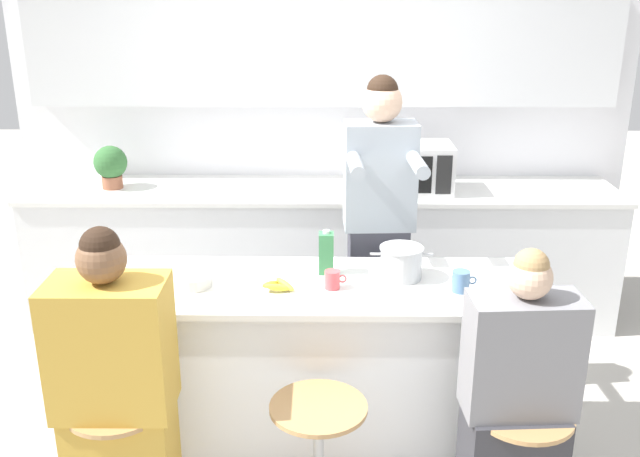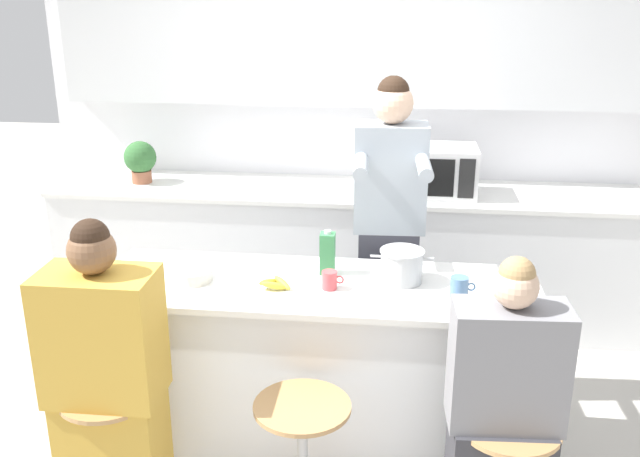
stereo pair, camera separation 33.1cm
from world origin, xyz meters
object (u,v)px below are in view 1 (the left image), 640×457
(person_wrapped_blanket, at_px, (117,400))
(banana_bunch, at_px, (278,285))
(potted_plant, at_px, (111,165))
(coffee_cup_near, at_px, (461,281))
(juice_carton, at_px, (326,253))
(person_seated_near, at_px, (515,416))
(person_cooking, at_px, (378,241))
(kitchen_island, at_px, (320,368))
(fruit_bowl, at_px, (193,280))
(coffee_cup_far, at_px, (333,280))
(microwave, at_px, (410,168))
(cooking_pot, at_px, (401,262))

(person_wrapped_blanket, xyz_separation_m, banana_bunch, (0.62, 0.51, 0.28))
(potted_plant, bearing_deg, person_wrapped_blanket, -74.35)
(coffee_cup_near, distance_m, juice_carton, 0.65)
(person_seated_near, height_order, coffee_cup_near, person_seated_near)
(person_cooking, bearing_deg, kitchen_island, -121.22)
(fruit_bowl, height_order, banana_bunch, fruit_bowl)
(coffee_cup_near, bearing_deg, coffee_cup_far, 177.37)
(person_wrapped_blanket, bearing_deg, person_seated_near, -0.30)
(fruit_bowl, bearing_deg, potted_plant, 117.63)
(juice_carton, xyz_separation_m, microwave, (0.55, 1.36, 0.07))
(cooking_pot, bearing_deg, juice_carton, 171.14)
(microwave, bearing_deg, juice_carton, -112.00)
(person_wrapped_blanket, bearing_deg, cooking_pot, 28.52)
(kitchen_island, height_order, cooking_pot, cooking_pot)
(person_cooking, height_order, microwave, person_cooking)
(fruit_bowl, bearing_deg, juice_carton, 14.64)
(potted_plant, bearing_deg, coffee_cup_near, -38.12)
(coffee_cup_far, distance_m, microwave, 1.63)
(person_seated_near, bearing_deg, kitchen_island, 140.29)
(banana_bunch, xyz_separation_m, potted_plant, (-1.22, 1.61, 0.15))
(coffee_cup_far, distance_m, potted_plant, 2.16)
(kitchen_island, height_order, person_wrapped_blanket, person_wrapped_blanket)
(person_cooking, relative_size, person_wrapped_blanket, 1.29)
(cooking_pot, bearing_deg, banana_bunch, -165.19)
(coffee_cup_near, distance_m, microwave, 1.57)
(person_cooking, distance_m, coffee_cup_far, 0.67)
(microwave, bearing_deg, person_cooking, -106.16)
(person_wrapped_blanket, bearing_deg, person_cooking, 45.46)
(coffee_cup_near, xyz_separation_m, microwave, (-0.07, 1.56, 0.13))
(person_wrapped_blanket, height_order, microwave, person_wrapped_blanket)
(microwave, bearing_deg, potted_plant, 178.66)
(person_wrapped_blanket, distance_m, cooking_pot, 1.41)
(person_cooking, xyz_separation_m, potted_plant, (-1.72, 0.96, 0.18))
(person_wrapped_blanket, relative_size, coffee_cup_near, 12.39)
(coffee_cup_far, relative_size, juice_carton, 0.47)
(person_seated_near, relative_size, potted_plant, 4.58)
(person_wrapped_blanket, xyz_separation_m, coffee_cup_near, (1.46, 0.51, 0.31))
(potted_plant, bearing_deg, cooking_pot, -39.09)
(person_cooking, xyz_separation_m, person_wrapped_blanket, (-1.13, -1.16, -0.26))
(coffee_cup_far, relative_size, microwave, 0.19)
(banana_bunch, bearing_deg, cooking_pot, 14.81)
(cooking_pot, bearing_deg, coffee_cup_near, -30.68)
(banana_bunch, distance_m, microwave, 1.75)
(person_cooking, relative_size, coffee_cup_near, 16.02)
(person_seated_near, bearing_deg, person_wrapped_blanket, 176.62)
(banana_bunch, bearing_deg, fruit_bowl, 173.37)
(kitchen_island, relative_size, microwave, 3.80)
(person_seated_near, distance_m, fruit_bowl, 1.54)
(cooking_pot, relative_size, juice_carton, 1.35)
(person_wrapped_blanket, relative_size, banana_bunch, 8.32)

